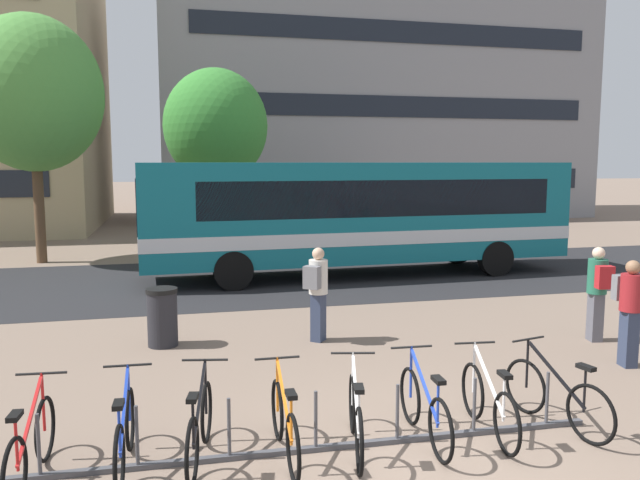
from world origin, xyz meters
name	(u,v)px	position (x,y,z in m)	size (l,w,h in m)	color
ground	(432,468)	(0.00, 0.00, 0.00)	(200.00, 200.00, 0.00)	#7A6656
bus_lane_asphalt	(269,279)	(0.00, 11.12, 0.00)	(80.00, 7.20, 0.01)	#232326
city_bus	(356,213)	(2.50, 11.12, 1.78)	(12.11, 3.03, 3.20)	#0F6070
bike_rack	(316,443)	(-1.11, 0.67, 0.09)	(6.71, 0.17, 0.70)	#47474C
parked_bicycle_red_0	(31,447)	(-4.04, 0.64, 0.38)	(0.52, 1.72, 0.99)	black
parked_bicycle_blue_1	(125,436)	(-3.14, 0.70, 0.38)	(0.52, 1.72, 0.99)	black
parked_bicycle_black_2	(200,428)	(-2.37, 0.71, 0.38)	(0.54, 1.70, 0.99)	black
parked_bicycle_orange_3	(285,425)	(-1.47, 0.58, 0.38)	(0.52, 1.72, 0.99)	black
parked_bicycle_white_4	(356,418)	(-0.67, 0.57, 0.38)	(0.57, 1.69, 0.99)	black
parked_bicycle_blue_5	(424,409)	(0.17, 0.63, 0.38)	(0.52, 1.72, 0.99)	black
parked_bicycle_white_6	(489,404)	(0.98, 0.61, 0.38)	(0.52, 1.72, 0.99)	black
parked_bicycle_black_7	(556,397)	(1.88, 0.61, 0.38)	(0.58, 1.69, 0.99)	black
commuter_grey_pack_0	(317,288)	(-0.09, 4.90, 0.98)	(0.57, 0.60, 1.70)	#2D3851
commuter_red_pack_1	(598,287)	(4.79, 3.73, 0.99)	(0.40, 0.57, 1.71)	#565660
commuter_grey_pack_2	(629,305)	(4.37, 2.42, 0.98)	(0.39, 0.56, 1.70)	#2D3851
trash_bin	(162,317)	(-2.80, 5.26, 0.52)	(0.55, 0.55, 1.03)	#232328
street_tree_0	(216,126)	(-0.85, 18.46, 4.55)	(3.91, 3.91, 6.71)	brown
street_tree_1	(33,94)	(-6.67, 15.64, 5.32)	(4.26, 4.26, 7.75)	brown
building_right_wing	(370,55)	(9.24, 30.91, 9.53)	(24.40, 10.11, 19.05)	gray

